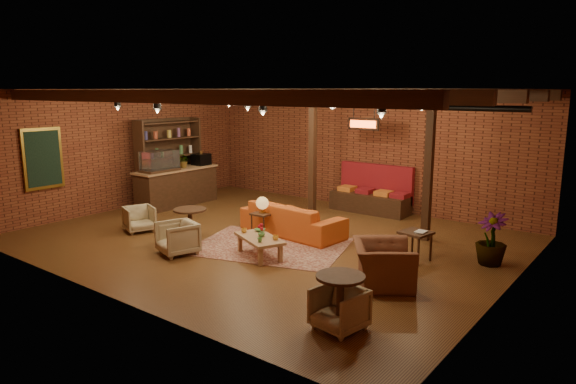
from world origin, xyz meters
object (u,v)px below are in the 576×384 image
Objects in this scene: armchair_b at (177,236)px; round_table_right at (340,294)px; side_table_book at (416,234)px; plant_tall at (496,187)px; coffee_table at (259,239)px; side_table_lamp at (262,206)px; round_table_left at (190,220)px; armchair_a at (139,218)px; armchair_far at (339,307)px; sofa at (292,219)px; armchair_right at (383,257)px.

armchair_b is 0.92× the size of round_table_right.
side_table_book is 1.65m from plant_tall.
coffee_table is 1.47× the size of side_table_lamp.
round_table_left reaches higher than armchair_a.
armchair_a is 1.00× the size of armchair_far.
armchair_a is 6.42m from round_table_right.
armchair_far is at bearing -30.61° from coffee_table.
sofa is 3.81× the size of armchair_far.
armchair_far is (4.68, -1.55, -0.17)m from round_table_left.
side_table_book is (4.30, 1.76, 0.04)m from round_table_left.
round_table_left is 0.83m from armchair_b.
side_table_lamp is 4.79m from plant_tall.
sofa is at bearing -171.72° from plant_tall.
armchair_right reaches higher than round_table_left.
side_table_lamp is (-0.45, -0.50, 0.32)m from sofa.
armchair_right is at bearing -65.03° from armchair_a.
coffee_table is 1.82× the size of armchair_b.
side_table_lamp is at bearing 142.99° from round_table_right.
side_table_lamp is at bearing -166.50° from plant_tall.
round_table_left is at bearing 171.34° from armchair_far.
armchair_b is (-0.49, -2.01, -0.32)m from side_table_lamp.
armchair_right is (2.57, 0.14, 0.12)m from coffee_table.
side_table_book is at bearing 32.78° from coffee_table.
plant_tall is (4.59, 1.10, 0.80)m from side_table_lamp.
armchair_right is at bearing -16.21° from side_table_lamp.
side_table_lamp is 4.74m from round_table_right.
armchair_a is at bearing -149.73° from side_table_lamp.
armchair_b is 1.19× the size of side_table_book.
armchair_a is 0.22× the size of plant_tall.
armchair_b is 4.36m from round_table_right.
armchair_b reaches higher than coffee_table.
round_table_left is 1.21× the size of side_table_book.
armchair_right reaches higher than round_table_right.
plant_tall is (4.14, 0.60, 1.12)m from sofa.
armchair_far is 4.20m from plant_tall.
plant_tall reaches higher than coffee_table.
side_table_book is 0.77× the size of round_table_right.
sofa is 2.26m from round_table_left.
armchair_b reaches higher than armchair_a.
armchair_a is at bearing -175.07° from coffee_table.
round_table_left is 4.39m from armchair_right.
round_table_left is at bearing -175.26° from coffee_table.
armchair_right is 2.59m from plant_tall.
side_table_lamp is 3.43m from side_table_book.
round_table_left is 0.25× the size of plant_tall.
side_table_book is at bearing -151.61° from plant_tall.
round_table_right is 4.15m from plant_tall.
sofa is 4.73m from round_table_right.
armchair_far is at bearing 164.33° from round_table_right.
armchair_a is at bearing 176.95° from armchair_far.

